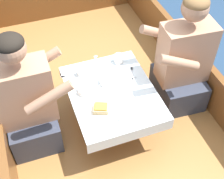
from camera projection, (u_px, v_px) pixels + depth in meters
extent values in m
plane|color=navy|center=(107.00, 133.00, 2.95)|extent=(60.00, 60.00, 0.00)
cube|color=#9E6B38|center=(107.00, 121.00, 2.83)|extent=(1.75, 3.18, 0.35)
cube|color=brown|center=(2.00, 121.00, 2.37)|extent=(0.06, 3.18, 0.37)
cube|color=brown|center=(196.00, 70.00, 2.76)|extent=(0.06, 3.18, 0.37)
cylinder|color=#B2B2B7|center=(112.00, 107.00, 2.49)|extent=(0.07, 0.07, 0.33)
cube|color=#9E6B38|center=(112.00, 92.00, 2.37)|extent=(0.61, 0.77, 0.02)
cube|color=white|center=(112.00, 92.00, 2.36)|extent=(0.64, 0.80, 0.00)
cube|color=white|center=(132.00, 136.00, 2.14)|extent=(0.64, 0.00, 0.10)
cube|color=white|center=(96.00, 64.00, 2.65)|extent=(0.64, 0.00, 0.10)
cube|color=#333847|center=(34.00, 126.00, 2.41)|extent=(0.36, 0.44, 0.26)
cube|color=tan|center=(24.00, 93.00, 2.14)|extent=(0.40, 0.22, 0.48)
sphere|color=tan|center=(11.00, 49.00, 1.86)|extent=(0.19, 0.19, 0.19)
ellipsoid|color=black|center=(9.00, 43.00, 1.83)|extent=(0.18, 0.18, 0.11)
cylinder|color=tan|center=(39.00, 63.00, 2.23)|extent=(0.34, 0.07, 0.21)
cylinder|color=tan|center=(49.00, 98.00, 2.00)|extent=(0.34, 0.07, 0.21)
cube|color=#333847|center=(178.00, 87.00, 2.69)|extent=(0.39, 0.46, 0.26)
cube|color=tan|center=(185.00, 53.00, 2.42)|extent=(0.41, 0.25, 0.50)
sphere|color=tan|center=(195.00, 8.00, 2.13)|extent=(0.20, 0.20, 0.20)
ellipsoid|color=brown|center=(196.00, 2.00, 2.10)|extent=(0.19, 0.19, 0.11)
cylinder|color=tan|center=(179.00, 63.00, 2.20)|extent=(0.34, 0.09, 0.21)
cylinder|color=tan|center=(160.00, 33.00, 2.44)|extent=(0.34, 0.09, 0.21)
cylinder|color=white|center=(101.00, 111.00, 2.22)|extent=(0.22, 0.22, 0.01)
cylinder|color=white|center=(132.00, 115.00, 2.19)|extent=(0.21, 0.21, 0.01)
cube|color=#E0BC7F|center=(101.00, 109.00, 2.20)|extent=(0.13, 0.12, 0.04)
cube|color=gold|center=(101.00, 106.00, 2.18)|extent=(0.11, 0.10, 0.01)
cylinder|color=white|center=(86.00, 90.00, 2.34)|extent=(0.12, 0.12, 0.04)
cylinder|color=beige|center=(86.00, 89.00, 2.33)|extent=(0.10, 0.10, 0.02)
cylinder|color=white|center=(108.00, 80.00, 2.41)|extent=(0.12, 0.12, 0.04)
cylinder|color=beige|center=(108.00, 80.00, 2.40)|extent=(0.10, 0.10, 0.02)
cylinder|color=white|center=(119.00, 58.00, 2.57)|extent=(0.08, 0.08, 0.07)
torus|color=white|center=(124.00, 57.00, 2.58)|extent=(0.04, 0.01, 0.04)
cylinder|color=#3D2314|center=(119.00, 57.00, 2.55)|extent=(0.06, 0.06, 0.01)
cylinder|color=white|center=(81.00, 72.00, 2.46)|extent=(0.06, 0.06, 0.06)
torus|color=white|center=(86.00, 70.00, 2.47)|extent=(0.04, 0.01, 0.04)
cylinder|color=#3D2314|center=(81.00, 70.00, 2.45)|extent=(0.05, 0.05, 0.01)
cube|color=silver|center=(95.00, 62.00, 2.58)|extent=(0.07, 0.16, 0.00)
ellipsoid|color=silver|center=(96.00, 56.00, 2.63)|extent=(0.04, 0.02, 0.01)
cube|color=silver|center=(132.00, 74.00, 2.48)|extent=(0.07, 0.16, 0.00)
cube|color=silver|center=(132.00, 68.00, 2.53)|extent=(0.03, 0.04, 0.00)
cube|color=silver|center=(71.00, 78.00, 2.45)|extent=(0.15, 0.10, 0.00)
cube|color=silver|center=(63.00, 77.00, 2.46)|extent=(0.04, 0.04, 0.00)
cube|color=silver|center=(128.00, 82.00, 2.42)|extent=(0.17, 0.06, 0.00)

